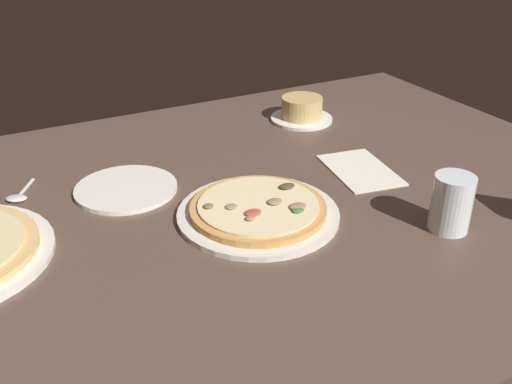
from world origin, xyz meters
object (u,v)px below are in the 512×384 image
Objects in this scene: pizza_main at (258,211)px; spoon at (19,196)px; side_plate at (126,189)px; ramekin_on_saucer at (302,110)px; paper_menu at (362,171)px; water_glass at (451,207)px.

spoon is at bearing 143.66° from pizza_main.
side_plate is (-18.15, 20.68, -0.73)cm from pizza_main.
spoon is at bearing -171.54° from ramekin_on_saucer.
pizza_main is 28.42cm from paper_menu.
paper_menu is (-4.56, -31.15, -2.48)cm from ramekin_on_saucer.
water_glass is 0.54× the size of paper_menu.
spoon is (-64.01, 46.11, -3.88)cm from water_glass.
pizza_main is 1.47× the size of side_plate.
spoon is at bearing 160.83° from side_plate.
spoon reaches higher than paper_menu.
spoon is at bearing 171.53° from paper_menu.
side_plate is at bearing -161.49° from ramekin_on_saucer.
paper_menu is (27.67, 6.40, -1.03)cm from pizza_main.
ramekin_on_saucer is at bearing 49.36° from pizza_main.
pizza_main is at bearing -130.64° from ramekin_on_saucer.
water_glass is (26.97, -18.86, 3.17)cm from pizza_main.
water_glass reaches higher than pizza_main.
spoon reaches higher than side_plate.
water_glass reaches higher than ramekin_on_saucer.
ramekin_on_saucer is at bearing 84.68° from water_glass.
side_plate is 2.10× the size of spoon.
pizza_main reaches higher than spoon.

